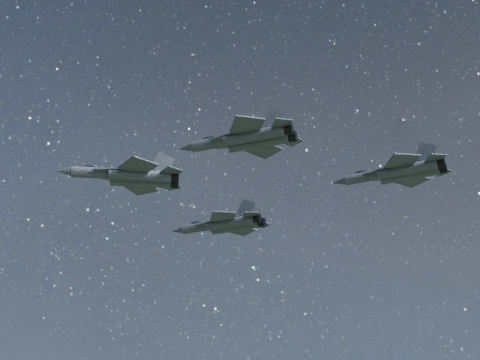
# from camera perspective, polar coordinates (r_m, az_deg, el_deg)

# --- Properties ---
(jet_lead) EXTENTS (19.21, 13.13, 4.82)m
(jet_lead) POSITION_cam_1_polar(r_m,az_deg,el_deg) (85.38, -11.06, 0.39)
(jet_lead) COLOR #393F47
(jet_left) EXTENTS (19.34, 12.98, 4.89)m
(jet_left) POSITION_cam_1_polar(r_m,az_deg,el_deg) (102.47, -1.50, -4.52)
(jet_left) COLOR #393F47
(jet_right) EXTENTS (17.32, 11.81, 4.35)m
(jet_right) POSITION_cam_1_polar(r_m,az_deg,el_deg) (74.17, 0.68, 4.20)
(jet_right) COLOR #393F47
(jet_slot) EXTENTS (16.61, 11.08, 4.21)m
(jet_slot) POSITION_cam_1_polar(r_m,az_deg,el_deg) (81.02, 15.80, 0.79)
(jet_slot) COLOR #393F47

